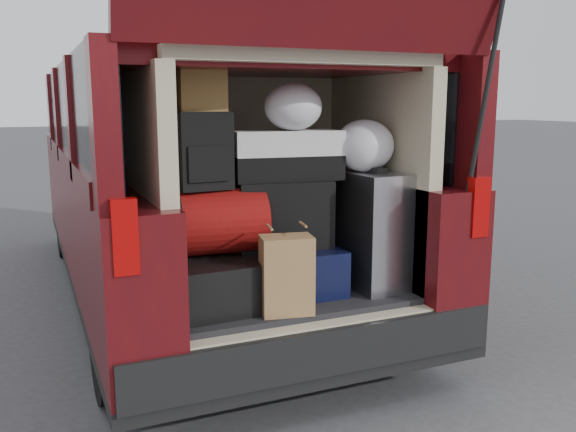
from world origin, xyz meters
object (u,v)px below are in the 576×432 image
at_px(navy_hardshell, 289,267).
at_px(black_soft_case, 282,213).
at_px(silver_roller, 370,230).
at_px(twotone_duffel, 285,155).
at_px(red_duffel, 213,221).
at_px(kraft_bag, 287,275).
at_px(backpack, 203,151).
at_px(black_hardshell, 210,279).

height_order(navy_hardshell, black_soft_case, black_soft_case).
distance_m(silver_roller, twotone_duffel, 0.61).
bearing_deg(silver_roller, twotone_duffel, 155.22).
bearing_deg(red_duffel, black_soft_case, 9.38).
xyz_separation_m(kraft_bag, backpack, (-0.30, 0.32, 0.57)).
height_order(silver_roller, backpack, backpack).
bearing_deg(kraft_bag, backpack, 143.70).
height_order(black_hardshell, kraft_bag, kraft_bag).
height_order(kraft_bag, twotone_duffel, twotone_duffel).
relative_size(navy_hardshell, backpack, 1.47).
relative_size(silver_roller, kraft_bag, 1.67).
bearing_deg(navy_hardshell, kraft_bag, -114.09).
height_order(black_soft_case, twotone_duffel, twotone_duffel).
relative_size(navy_hardshell, silver_roller, 0.88).
distance_m(black_hardshell, kraft_bag, 0.41).
bearing_deg(red_duffel, navy_hardshell, 7.91).
height_order(red_duffel, black_soft_case, black_soft_case).
distance_m(red_duffel, backpack, 0.35).
relative_size(silver_roller, backpack, 1.67).
bearing_deg(twotone_duffel, red_duffel, -165.26).
relative_size(black_soft_case, backpack, 1.30).
relative_size(navy_hardshell, kraft_bag, 1.47).
distance_m(kraft_bag, backpack, 0.72).
relative_size(kraft_bag, backpack, 1.00).
height_order(navy_hardshell, silver_roller, silver_roller).
bearing_deg(kraft_bag, black_soft_case, 80.92).
bearing_deg(silver_roller, black_soft_case, 160.09).
xyz_separation_m(backpack, twotone_duffel, (0.45, 0.06, -0.04)).
xyz_separation_m(black_hardshell, kraft_bag, (0.28, -0.29, 0.07)).
height_order(silver_roller, red_duffel, silver_roller).
xyz_separation_m(silver_roller, twotone_duffel, (-0.43, 0.17, 0.40)).
relative_size(black_hardshell, twotone_duffel, 1.07).
height_order(kraft_bag, black_soft_case, black_soft_case).
distance_m(navy_hardshell, silver_roller, 0.48).
relative_size(kraft_bag, red_duffel, 0.75).
relative_size(navy_hardshell, twotone_duffel, 0.97).
xyz_separation_m(navy_hardshell, red_duffel, (-0.42, -0.02, 0.28)).
xyz_separation_m(red_duffel, backpack, (-0.04, 0.00, 0.35)).
xyz_separation_m(black_hardshell, red_duffel, (0.03, 0.03, 0.28)).
xyz_separation_m(navy_hardshell, black_soft_case, (-0.04, 0.01, 0.29)).
bearing_deg(black_soft_case, backpack, -167.54).
bearing_deg(twotone_duffel, black_hardshell, -162.30).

